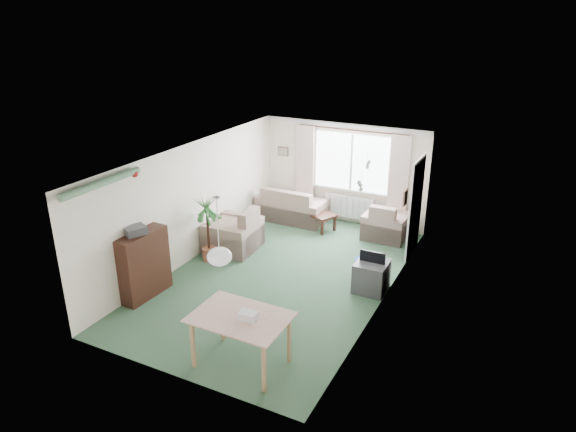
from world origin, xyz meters
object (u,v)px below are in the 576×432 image
at_px(sofa, 293,204).
at_px(pet_bed, 367,263).
at_px(armchair_corner, 386,220).
at_px(houseplant, 208,228).
at_px(armchair_left, 233,228).
at_px(bookshelf, 144,265).
at_px(tv_cube, 371,276).
at_px(coffee_table, 317,220).
at_px(dining_table, 241,341).

height_order(sofa, pet_bed, sofa).
height_order(armchair_corner, houseplant, houseplant).
relative_size(armchair_left, bookshelf, 0.87).
height_order(tv_cube, pet_bed, tv_cube).
bearing_deg(bookshelf, houseplant, 86.45).
bearing_deg(pet_bed, bookshelf, -137.49).
relative_size(armchair_left, tv_cube, 1.70).
bearing_deg(armchair_corner, coffee_table, 7.17).
height_order(sofa, bookshelf, bookshelf).
distance_m(coffee_table, tv_cube, 3.04).
bearing_deg(armchair_corner, houseplant, 43.62).
bearing_deg(armchair_left, armchair_corner, 123.40).
relative_size(sofa, coffee_table, 1.88).
xyz_separation_m(armchair_corner, tv_cube, (0.45, -2.43, -0.14)).
bearing_deg(tv_cube, armchair_corner, 99.95).
xyz_separation_m(armchair_corner, pet_bed, (0.08, -1.51, -0.37)).
relative_size(coffee_table, bookshelf, 0.73).
relative_size(armchair_corner, houseplant, 0.66).
bearing_deg(coffee_table, bookshelf, -109.44).
bearing_deg(pet_bed, sofa, 147.72).
bearing_deg(tv_cube, bookshelf, -151.15).
height_order(bookshelf, houseplant, houseplant).
bearing_deg(pet_bed, tv_cube, -68.26).
bearing_deg(pet_bed, houseplant, -157.74).
xyz_separation_m(houseplant, pet_bed, (2.98, 1.22, -0.66)).
xyz_separation_m(armchair_left, bookshelf, (-0.34, -2.37, 0.14)).
relative_size(dining_table, tv_cube, 2.02).
height_order(houseplant, dining_table, houseplant).
relative_size(bookshelf, tv_cube, 1.97).
bearing_deg(bookshelf, sofa, 83.42).
bearing_deg(dining_table, pet_bed, 80.70).
bearing_deg(coffee_table, armchair_left, -121.79).
bearing_deg(bookshelf, dining_table, -16.71).
relative_size(coffee_table, tv_cube, 1.43).
xyz_separation_m(sofa, bookshelf, (-0.74, -4.44, 0.19)).
bearing_deg(bookshelf, pet_bed, 45.38).
bearing_deg(pet_bed, dining_table, -99.30).
bearing_deg(tv_cube, armchair_left, 172.71).
height_order(dining_table, pet_bed, dining_table).
distance_m(armchair_corner, bookshelf, 5.40).
xyz_separation_m(houseplant, dining_table, (2.36, -2.59, -0.32)).
height_order(armchair_left, coffee_table, armchair_left).
relative_size(armchair_corner, tv_cube, 1.51).
bearing_deg(armchair_left, coffee_table, 144.97).
height_order(armchair_left, tv_cube, armchair_left).
height_order(armchair_corner, bookshelf, bookshelf).
bearing_deg(houseplant, sofa, 78.72).
relative_size(sofa, dining_table, 1.33).
bearing_deg(armchair_left, dining_table, 30.73).
distance_m(armchair_corner, dining_table, 5.35).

